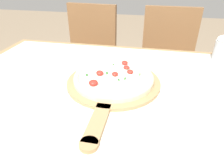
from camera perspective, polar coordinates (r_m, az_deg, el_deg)
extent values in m
cube|color=#A87F51|center=(0.71, -2.96, -5.15)|extent=(1.26, 1.00, 0.03)
cylinder|color=#A87F51|center=(1.47, -20.42, -4.42)|extent=(0.06, 0.06, 0.71)
cylinder|color=#A87F51|center=(1.34, 27.68, -9.70)|extent=(0.06, 0.06, 0.71)
cube|color=white|center=(0.70, -3.00, -3.98)|extent=(1.18, 0.92, 0.00)
cylinder|color=tan|center=(0.76, 0.45, -0.48)|extent=(0.35, 0.35, 0.01)
cube|color=tan|center=(0.57, -4.14, -11.98)|extent=(0.04, 0.16, 0.01)
cylinder|color=tan|center=(0.52, -6.64, -17.87)|extent=(0.05, 0.05, 0.01)
cylinder|color=beige|center=(0.75, 0.46, 0.44)|extent=(0.30, 0.30, 0.02)
torus|color=beige|center=(0.75, 0.46, 0.98)|extent=(0.30, 0.30, 0.02)
cylinder|color=white|center=(0.75, 0.46, 1.08)|extent=(0.26, 0.26, 0.00)
ellipsoid|color=red|center=(0.83, 3.65, 4.96)|extent=(0.03, 0.03, 0.02)
ellipsoid|color=red|center=(0.80, 4.18, 3.65)|extent=(0.03, 0.03, 0.01)
ellipsoid|color=red|center=(0.75, -3.51, 2.05)|extent=(0.03, 0.03, 0.02)
ellipsoid|color=red|center=(0.77, 5.20, 2.43)|extent=(0.02, 0.02, 0.01)
ellipsoid|color=red|center=(0.69, -5.31, -0.67)|extent=(0.03, 0.03, 0.02)
ellipsoid|color=red|center=(0.74, 0.85, 1.76)|extent=(0.02, 0.02, 0.01)
cube|color=#387533|center=(0.71, 1.93, 0.07)|extent=(0.01, 0.01, 0.01)
cube|color=#387533|center=(0.75, -7.19, 1.44)|extent=(0.01, 0.01, 0.01)
cube|color=#387533|center=(0.72, 3.73, 0.43)|extent=(0.01, 0.01, 0.01)
cube|color=#387533|center=(0.76, 7.97, 1.59)|extent=(0.01, 0.01, 0.01)
cube|color=#387533|center=(0.83, 0.37, 4.46)|extent=(0.01, 0.01, 0.01)
cube|color=#387533|center=(0.76, -1.80, 2.01)|extent=(0.01, 0.01, 0.01)
cube|color=#387533|center=(0.80, 4.42, 3.29)|extent=(0.01, 0.01, 0.01)
cube|color=brown|center=(1.54, -7.66, 2.87)|extent=(0.43, 0.43, 0.02)
cube|color=brown|center=(1.61, -5.60, 13.09)|extent=(0.38, 0.07, 0.44)
cylinder|color=brown|center=(1.60, -14.69, -6.28)|extent=(0.04, 0.04, 0.43)
cylinder|color=brown|center=(1.48, -3.78, -8.55)|extent=(0.04, 0.04, 0.43)
cylinder|color=brown|center=(1.83, -9.82, -0.74)|extent=(0.04, 0.04, 0.43)
cylinder|color=brown|center=(1.73, -0.18, -2.27)|extent=(0.04, 0.04, 0.43)
cube|color=brown|center=(1.47, 15.05, 0.71)|extent=(0.40, 0.40, 0.02)
cube|color=brown|center=(1.55, 16.04, 11.44)|extent=(0.38, 0.04, 0.44)
cylinder|color=brown|center=(1.45, 7.64, -9.54)|extent=(0.04, 0.04, 0.43)
cylinder|color=brown|center=(1.48, 20.28, -10.68)|extent=(0.04, 0.04, 0.43)
cylinder|color=brown|center=(1.72, 8.65, -2.90)|extent=(0.04, 0.04, 0.43)
cylinder|color=brown|center=(1.74, 19.23, -3.95)|extent=(0.04, 0.04, 0.43)
cylinder|color=#B2B7BC|center=(1.06, 29.18, 7.18)|extent=(0.08, 0.08, 0.09)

